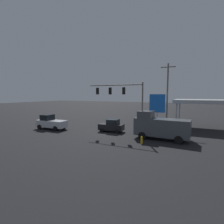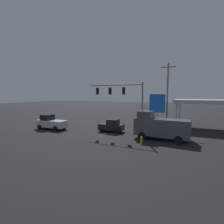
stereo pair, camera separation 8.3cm
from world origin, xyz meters
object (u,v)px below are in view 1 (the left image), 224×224
traffic_signal_assembly (122,96)px  price_sign (157,105)px  delivery_truck (160,126)px  hatchback_crossing (112,126)px  fire_hydrant (142,140)px  sedan_waiting (144,117)px  pickup_parked (51,122)px  utility_pole (167,95)px

traffic_signal_assembly → price_sign: 7.15m
traffic_signal_assembly → delivery_truck: traffic_signal_assembly is taller
traffic_signal_assembly → hatchback_crossing: (2.11, -1.09, -4.58)m
traffic_signal_assembly → fire_hydrant: 7.20m
traffic_signal_assembly → sedan_waiting: (0.57, -13.84, -4.57)m
sedan_waiting → delivery_truck: delivery_truck is taller
pickup_parked → delivery_truck: delivery_truck is taller
utility_pole → hatchback_crossing: bearing=43.8°
utility_pole → fire_hydrant: utility_pole is taller
price_sign → delivery_truck: (-1.71, 6.09, -2.40)m
traffic_signal_assembly → hatchback_crossing: size_ratio=2.11×
pickup_parked → sedan_waiting: 19.17m
traffic_signal_assembly → utility_pole: (-5.00, -7.90, 0.20)m
hatchback_crossing → delivery_truck: delivery_truck is taller
traffic_signal_assembly → delivery_truck: bearing=178.1°
sedan_waiting → pickup_parked: bearing=-39.8°
traffic_signal_assembly → utility_pole: bearing=-122.3°
traffic_signal_assembly → utility_pole: utility_pole is taller
utility_pole → hatchback_crossing: utility_pole is taller
delivery_truck → fire_hydrant: bearing=65.7°
traffic_signal_assembly → price_sign: traffic_signal_assembly is taller
traffic_signal_assembly → sedan_waiting: traffic_signal_assembly is taller
utility_pole → sedan_waiting: 9.44m
traffic_signal_assembly → utility_pole: size_ratio=0.76×
hatchback_crossing → fire_hydrant: bearing=140.0°
delivery_truck → fire_hydrant: (1.53, 3.05, -1.26)m
sedan_waiting → delivery_truck: size_ratio=0.65×
pickup_parked → utility_pole: bearing=-152.7°
utility_pole → fire_hydrant: size_ratio=12.36×
utility_pole → pickup_parked: (17.13, 9.35, -4.62)m
hatchback_crossing → delivery_truck: bearing=166.0°
traffic_signal_assembly → hatchback_crossing: 5.16m
price_sign → delivery_truck: bearing=105.7°
pickup_parked → fire_hydrant: (-16.07, 1.78, -0.67)m
price_sign → pickup_parked: price_sign is taller
utility_pole → price_sign: 2.86m
hatchback_crossing → delivery_truck: (-7.58, 1.27, 0.75)m
sedan_waiting → fire_hydrant: size_ratio=5.09×
traffic_signal_assembly → sedan_waiting: bearing=-87.7°
utility_pole → fire_hydrant: bearing=84.5°
utility_pole → price_sign: utility_pole is taller
hatchback_crossing → sedan_waiting: bearing=-101.4°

